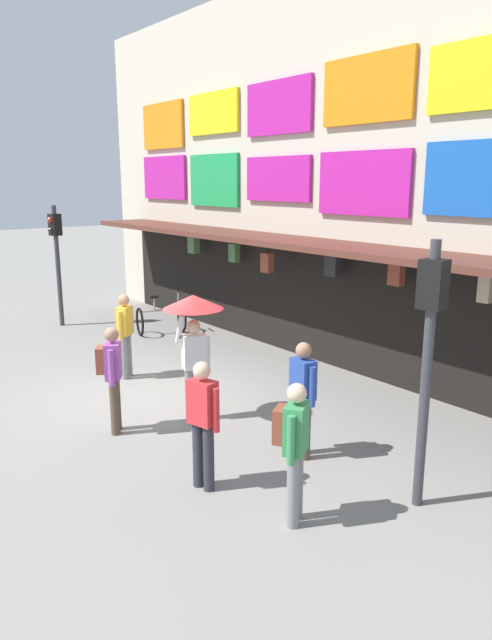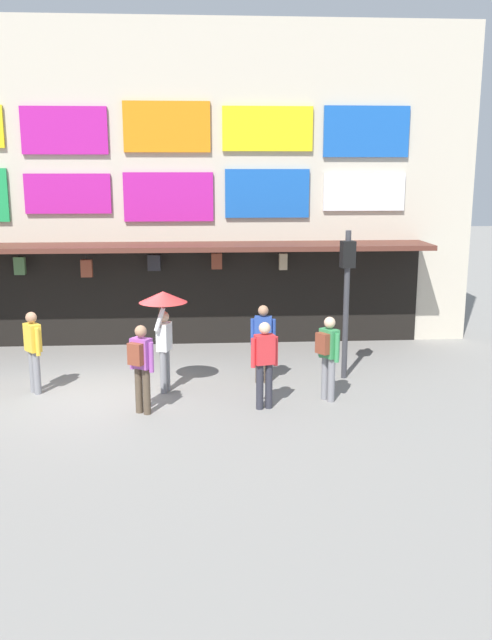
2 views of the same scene
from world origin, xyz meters
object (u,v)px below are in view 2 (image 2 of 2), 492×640
object	(u,v)px
traffic_light_far	(347,281)
pedestrian_in_yellow	(141,363)
pedestrian_with_umbrella	(163,313)
pedestrian_in_green	(263,340)
pedestrian_in_white	(33,348)
pedestrian_in_purple	(328,352)
pedestrian_in_blue	(264,360)

from	to	relation	value
traffic_light_far	pedestrian_in_yellow	bearing A→B (deg)	-154.91
pedestrian_with_umbrella	pedestrian_in_green	bearing A→B (deg)	12.72
pedestrian_with_umbrella	pedestrian_in_white	distance (m)	2.71
traffic_light_far	pedestrian_in_purple	distance (m)	1.97
pedestrian_in_purple	pedestrian_with_umbrella	bearing A→B (deg)	166.63
pedestrian_with_umbrella	pedestrian_in_white	xyz separation A→B (m)	(-2.62, 0.09, -0.69)
pedestrian_in_yellow	pedestrian_in_green	world-z (taller)	same
traffic_light_far	pedestrian_with_umbrella	distance (m)	3.93
pedestrian_in_purple	pedestrian_in_yellow	xyz separation A→B (m)	(-3.55, -0.50, 0.00)
pedestrian_in_yellow	pedestrian_in_blue	xyz separation A→B (m)	(2.28, 0.13, -0.04)
pedestrian_in_blue	traffic_light_far	bearing A→B (deg)	43.80
pedestrian_in_yellow	pedestrian_in_white	bearing A→B (deg)	149.15
pedestrian_in_yellow	pedestrian_in_white	xyz separation A→B (m)	(-2.26, 1.35, -0.04)
pedestrian_in_blue	pedestrian_in_white	size ratio (longest dim) A/B	1.00
pedestrian_in_blue	pedestrian_in_green	xyz separation A→B (m)	(0.12, 1.59, 0.00)
pedestrian_in_purple	pedestrian_in_white	world-z (taller)	same
traffic_light_far	pedestrian_in_white	world-z (taller)	traffic_light_far
pedestrian_in_blue	pedestrian_in_white	world-z (taller)	same
pedestrian_in_purple	pedestrian_in_green	xyz separation A→B (m)	(-1.15, 1.22, -0.04)
pedestrian_in_yellow	pedestrian_in_green	size ratio (longest dim) A/B	1.00
traffic_light_far	pedestrian_in_yellow	world-z (taller)	traffic_light_far
traffic_light_far	pedestrian_in_blue	bearing A→B (deg)	-136.20
pedestrian_in_purple	pedestrian_in_green	distance (m)	1.68
pedestrian_in_purple	pedestrian_in_white	bearing A→B (deg)	171.67
traffic_light_far	pedestrian_in_green	world-z (taller)	traffic_light_far
pedestrian_in_blue	pedestrian_in_white	xyz separation A→B (m)	(-4.54, 1.22, 0.00)
traffic_light_far	pedestrian_in_purple	world-z (taller)	traffic_light_far
pedestrian_in_white	traffic_light_far	bearing A→B (deg)	5.43
traffic_light_far	pedestrian_with_umbrella	world-z (taller)	traffic_light_far
pedestrian_in_yellow	pedestrian_in_purple	bearing A→B (deg)	8.00
traffic_light_far	pedestrian_in_green	distance (m)	2.17
pedestrian_in_blue	pedestrian_in_green	bearing A→B (deg)	85.74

